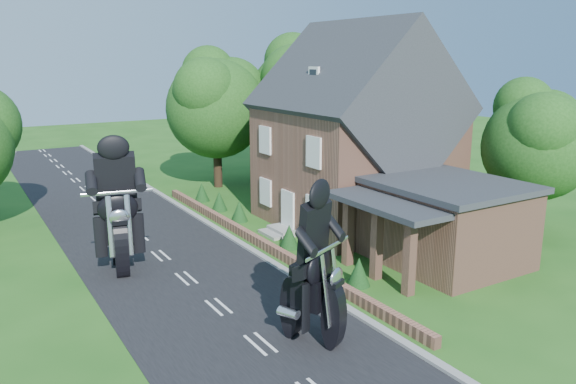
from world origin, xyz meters
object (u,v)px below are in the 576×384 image
garden_wall (259,241)px  motorcycle_lead (313,319)px  house (356,139)px  motorcycle_follow (121,251)px  annex (444,221)px

garden_wall → motorcycle_lead: bearing=-108.3°
house → motorcycle_follow: size_ratio=5.77×
annex → motorcycle_lead: annex is taller
house → motorcycle_follow: 12.91m
garden_wall → house: size_ratio=2.15×
motorcycle_follow → annex: bearing=164.5°
motorcycle_lead → motorcycle_follow: (-3.33, 8.82, 0.07)m
house → annex: (-0.62, -6.80, -2.58)m
house → motorcycle_lead: 13.75m
annex → motorcycle_follow: size_ratio=3.97×
motorcycle_lead → motorcycle_follow: motorcycle_follow is taller
annex → motorcycle_follow: 13.22m
annex → motorcycle_lead: 8.98m
garden_wall → annex: (5.57, -5.80, 1.57)m
garden_wall → house: 7.52m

